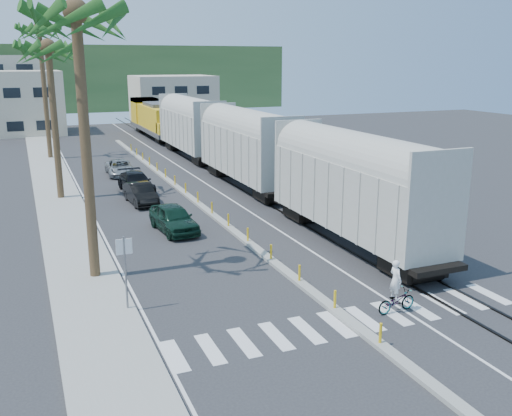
{
  "coord_description": "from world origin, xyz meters",
  "views": [
    {
      "loc": [
        -10.42,
        -18.4,
        9.28
      ],
      "look_at": [
        0.28,
        7.54,
        2.0
      ],
      "focal_mm": 40.0,
      "sensor_mm": 36.0,
      "label": 1
    }
  ],
  "objects_px": {
    "car_second": "(141,194)",
    "car_lead": "(174,218)",
    "street_sign": "(125,263)",
    "cyclist": "(396,296)"
  },
  "relations": [
    {
      "from": "car_second",
      "to": "cyclist",
      "type": "xyz_separation_m",
      "value": [
        5.57,
        -20.6,
        -0.02
      ]
    },
    {
      "from": "street_sign",
      "to": "car_second",
      "type": "distance_m",
      "value": 17.16
    },
    {
      "from": "car_second",
      "to": "car_lead",
      "type": "bearing_deg",
      "value": -90.13
    },
    {
      "from": "car_second",
      "to": "street_sign",
      "type": "bearing_deg",
      "value": -106.67
    },
    {
      "from": "car_lead",
      "to": "cyclist",
      "type": "height_order",
      "value": "cyclist"
    },
    {
      "from": "car_second",
      "to": "cyclist",
      "type": "bearing_deg",
      "value": -78.56
    },
    {
      "from": "street_sign",
      "to": "cyclist",
      "type": "height_order",
      "value": "street_sign"
    },
    {
      "from": "street_sign",
      "to": "cyclist",
      "type": "relative_size",
      "value": 1.43
    },
    {
      "from": "street_sign",
      "to": "cyclist",
      "type": "xyz_separation_m",
      "value": [
        9.41,
        -3.92,
        -1.31
      ]
    },
    {
      "from": "street_sign",
      "to": "car_lead",
      "type": "distance_m",
      "value": 10.58
    }
  ]
}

